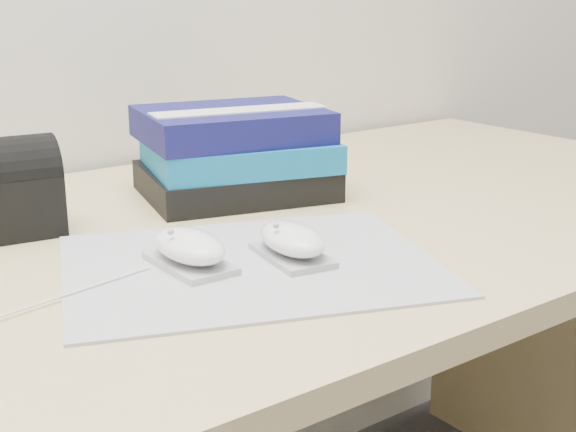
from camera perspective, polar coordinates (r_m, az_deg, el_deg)
desk at (r=1.19m, az=-3.42°, el=-10.33°), size 1.60×0.80×0.73m
mousepad at (r=0.88m, az=-2.70°, el=-3.48°), size 0.49×0.43×0.00m
mouse_rear at (r=0.87m, az=-7.01°, el=-2.33°), size 0.06×0.11×0.05m
mouse_front at (r=0.89m, az=0.29°, el=-1.83°), size 0.08×0.12×0.05m
usb_cable at (r=0.82m, az=-15.34°, el=-5.39°), size 0.20×0.04×0.00m
book_stack at (r=1.16m, az=-3.78°, el=4.50°), size 0.30×0.27×0.13m
pouch at (r=1.03m, az=-19.65°, el=1.85°), size 0.14×0.11×0.12m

